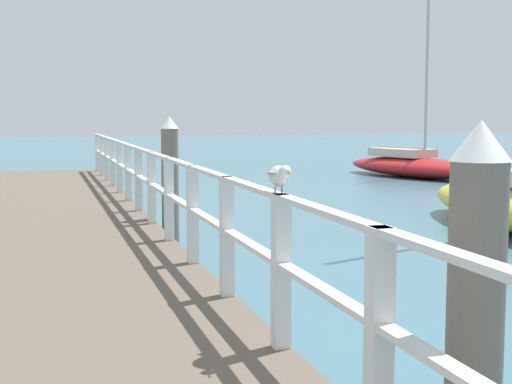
# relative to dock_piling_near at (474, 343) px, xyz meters

# --- Properties ---
(pier_deck) EXTENTS (3.13, 23.98, 0.54)m
(pier_deck) POSITION_rel_dock_piling_near_xyz_m (-1.86, 8.27, -0.84)
(pier_deck) COLOR brown
(pier_deck) RESTS_ON ground_plane
(pier_railing) EXTENTS (0.12, 22.50, 1.12)m
(pier_railing) POSITION_rel_dock_piling_near_xyz_m (-0.38, 8.27, 0.12)
(pier_railing) COLOR silver
(pier_railing) RESTS_ON pier_deck
(dock_piling_near) EXTENTS (0.29, 0.29, 2.20)m
(dock_piling_near) POSITION_rel_dock_piling_near_xyz_m (0.00, 0.00, 0.00)
(dock_piling_near) COLOR #6B6056
(dock_piling_near) RESTS_ON ground_plane
(dock_piling_far) EXTENTS (0.29, 0.29, 2.20)m
(dock_piling_far) POSITION_rel_dock_piling_near_xyz_m (0.00, 8.79, 0.00)
(dock_piling_far) COLOR #6B6056
(dock_piling_far) RESTS_ON ground_plane
(seagull_foreground) EXTENTS (0.19, 0.48, 0.21)m
(seagull_foreground) POSITION_rel_dock_piling_near_xyz_m (-0.38, 1.92, 0.69)
(seagull_foreground) COLOR white
(seagull_foreground) RESTS_ON pier_railing
(boat_2) EXTENTS (4.05, 6.94, 6.84)m
(boat_2) POSITION_rel_dock_piling_near_xyz_m (10.96, 20.62, -0.70)
(boat_2) COLOR red
(boat_2) RESTS_ON ground_plane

